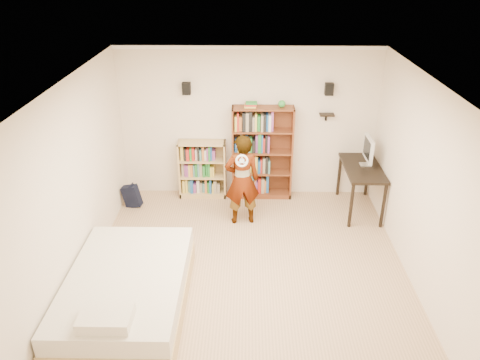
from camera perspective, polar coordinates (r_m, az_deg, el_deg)
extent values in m
cube|color=tan|center=(6.72, 0.93, -11.35)|extent=(4.50, 5.00, 0.01)
cube|color=beige|center=(8.29, 1.03, 6.91)|extent=(4.50, 0.02, 2.70)
cube|color=beige|center=(3.94, 0.99, -18.08)|extent=(4.50, 0.02, 2.70)
cube|color=beige|center=(6.39, -19.59, -0.87)|extent=(0.02, 5.00, 2.70)
cube|color=beige|center=(6.41, 21.59, -1.17)|extent=(0.02, 5.00, 2.70)
cube|color=white|center=(5.50, 1.13, 11.49)|extent=(4.50, 5.00, 0.02)
cube|color=white|center=(7.92, 1.11, 15.87)|extent=(4.50, 0.06, 0.06)
cube|color=white|center=(3.19, 1.18, -0.51)|extent=(4.50, 0.06, 0.06)
cube|color=white|center=(5.93, -21.24, 10.54)|extent=(0.06, 5.00, 0.06)
cube|color=white|center=(5.95, 23.42, 10.20)|extent=(0.06, 5.00, 0.06)
cube|color=black|center=(8.07, -6.55, 11.02)|extent=(0.14, 0.12, 0.20)
cube|color=black|center=(8.12, 10.82, 10.83)|extent=(0.14, 0.12, 0.20)
cube|color=black|center=(8.25, 10.54, 7.84)|extent=(0.25, 0.16, 0.02)
imported|color=black|center=(7.52, 0.25, 0.00)|extent=(0.62, 0.46, 1.54)
torus|color=silver|center=(7.06, 0.23, 2.35)|extent=(0.20, 0.08, 0.20)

